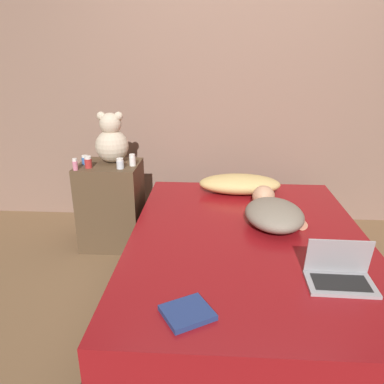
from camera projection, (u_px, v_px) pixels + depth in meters
ground_plane at (245, 296)px, 2.38m from camera, size 12.00×12.00×0.00m
wall_back at (242, 72)px, 3.09m from camera, size 8.00×0.06×2.60m
bed at (247, 267)px, 2.30m from camera, size 1.43×1.95×0.42m
nightstand at (112, 205)px, 2.92m from camera, size 0.46×0.40×0.66m
pillow at (240, 184)px, 2.88m from camera, size 0.62×0.29×0.14m
person_lying at (273, 212)px, 2.37m from camera, size 0.41×0.62×0.16m
laptop at (340, 273)px, 1.76m from camera, size 0.31×0.20×0.20m
teddy_bear at (112, 141)px, 2.80m from camera, size 0.25×0.25×0.38m
bottle_clear at (120, 164)px, 2.68m from camera, size 0.05×0.05×0.08m
bottle_red at (88, 162)px, 2.70m from camera, size 0.05×0.05×0.09m
bottle_white at (132, 160)px, 2.75m from camera, size 0.05×0.05×0.09m
bottle_pink at (75, 164)px, 2.65m from camera, size 0.04×0.04×0.08m
bottle_blue at (85, 160)px, 2.79m from camera, size 0.05×0.05×0.07m
book at (187, 313)px, 1.55m from camera, size 0.26×0.25×0.02m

